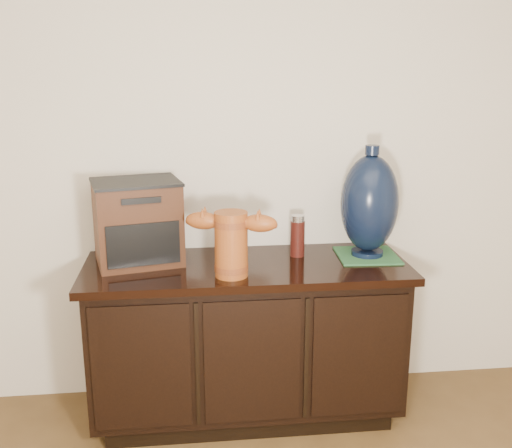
{
  "coord_description": "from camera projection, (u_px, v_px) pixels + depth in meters",
  "views": [
    {
      "loc": [
        -0.24,
        -0.32,
        1.63
      ],
      "look_at": [
        0.04,
        2.18,
        0.95
      ],
      "focal_mm": 42.0,
      "sensor_mm": 36.0,
      "label": 1
    }
  ],
  "objects": [
    {
      "name": "sideboard",
      "position": [
        247.0,
        339.0,
        2.79
      ],
      "size": [
        1.46,
        0.56,
        0.75
      ],
      "color": "black",
      "rests_on": "ground"
    },
    {
      "name": "terracotta_vessel",
      "position": [
        231.0,
        240.0,
        2.51
      ],
      "size": [
        0.4,
        0.18,
        0.28
      ],
      "rotation": [
        0.0,
        0.0,
        -0.29
      ],
      "color": "#9F4E1C",
      "rests_on": "sideboard"
    },
    {
      "name": "tv_radio",
      "position": [
        138.0,
        222.0,
        2.68
      ],
      "size": [
        0.43,
        0.38,
        0.38
      ],
      "rotation": [
        0.0,
        0.0,
        0.23
      ],
      "color": "#3C1E0F",
      "rests_on": "sideboard"
    },
    {
      "name": "green_mat",
      "position": [
        367.0,
        255.0,
        2.81
      ],
      "size": [
        0.29,
        0.29,
        0.01
      ],
      "primitive_type": "cube",
      "rotation": [
        0.0,
        0.0,
        -0.05
      ],
      "color": "#295B32",
      "rests_on": "sideboard"
    },
    {
      "name": "lamp_base",
      "position": [
        370.0,
        204.0,
        2.74
      ],
      "size": [
        0.28,
        0.28,
        0.51
      ],
      "rotation": [
        0.0,
        0.0,
        -0.05
      ],
      "color": "black",
      "rests_on": "green_mat"
    },
    {
      "name": "spray_can",
      "position": [
        297.0,
        236.0,
        2.79
      ],
      "size": [
        0.07,
        0.07,
        0.2
      ],
      "color": "#53140E",
      "rests_on": "sideboard"
    }
  ]
}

